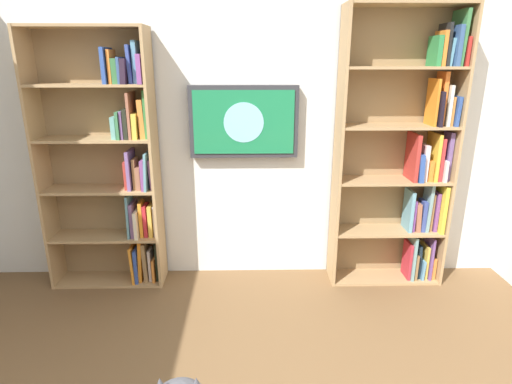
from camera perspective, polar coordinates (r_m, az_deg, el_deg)
name	(u,v)px	position (r m, az deg, el deg)	size (l,w,h in m)	color
wall_back	(247,118)	(3.39, -1.27, 10.13)	(4.52, 0.06, 2.70)	silver
bookshelf_left	(408,157)	(3.51, 20.13, 4.59)	(0.91, 0.28, 2.18)	tan
bookshelf_right	(114,165)	(3.46, -18.96, 3.57)	(0.90, 0.28, 2.03)	tan
wall_mounted_tv	(244,122)	(3.31, -1.69, 9.59)	(0.86, 0.07, 0.56)	#333338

